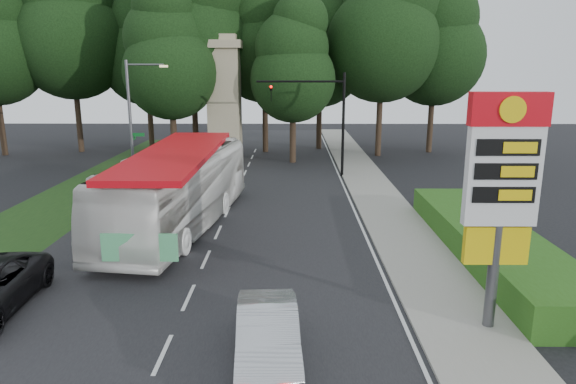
{
  "coord_description": "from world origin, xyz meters",
  "views": [
    {
      "loc": [
        3.44,
        -11.76,
        7.43
      ],
      "look_at": [
        3.27,
        10.0,
        2.2
      ],
      "focal_mm": 32.0,
      "sensor_mm": 36.0,
      "label": 1
    }
  ],
  "objects_px": {
    "gas_station_pylon": "(502,181)",
    "streetlight_signs": "(133,116)",
    "traffic_signal_mast": "(324,110)",
    "transit_bus": "(179,190)",
    "monument": "(224,99)",
    "sedan_silver": "(268,337)"
  },
  "relations": [
    {
      "from": "streetlight_signs",
      "to": "sedan_silver",
      "type": "xyz_separation_m",
      "value": [
        9.81,
        -21.84,
        -3.7
      ]
    },
    {
      "from": "streetlight_signs",
      "to": "monument",
      "type": "relative_size",
      "value": 0.8
    },
    {
      "from": "streetlight_signs",
      "to": "sedan_silver",
      "type": "distance_m",
      "value": 24.23
    },
    {
      "from": "gas_station_pylon",
      "to": "transit_bus",
      "type": "height_order",
      "value": "gas_station_pylon"
    },
    {
      "from": "transit_bus",
      "to": "sedan_silver",
      "type": "relative_size",
      "value": 2.99
    },
    {
      "from": "traffic_signal_mast",
      "to": "streetlight_signs",
      "type": "height_order",
      "value": "streetlight_signs"
    },
    {
      "from": "monument",
      "to": "sedan_silver",
      "type": "height_order",
      "value": "monument"
    },
    {
      "from": "traffic_signal_mast",
      "to": "sedan_silver",
      "type": "height_order",
      "value": "traffic_signal_mast"
    },
    {
      "from": "streetlight_signs",
      "to": "gas_station_pylon",
      "type": "bearing_deg",
      "value": -51.04
    },
    {
      "from": "sedan_silver",
      "to": "streetlight_signs",
      "type": "bearing_deg",
      "value": 110.34
    },
    {
      "from": "traffic_signal_mast",
      "to": "monument",
      "type": "xyz_separation_m",
      "value": [
        -7.68,
        6.0,
        0.43
      ]
    },
    {
      "from": "monument",
      "to": "transit_bus",
      "type": "bearing_deg",
      "value": -89.65
    },
    {
      "from": "traffic_signal_mast",
      "to": "transit_bus",
      "type": "height_order",
      "value": "traffic_signal_mast"
    },
    {
      "from": "traffic_signal_mast",
      "to": "sedan_silver",
      "type": "relative_size",
      "value": 1.59
    },
    {
      "from": "gas_station_pylon",
      "to": "streetlight_signs",
      "type": "height_order",
      "value": "streetlight_signs"
    },
    {
      "from": "sedan_silver",
      "to": "gas_station_pylon",
      "type": "bearing_deg",
      "value": 12.16
    },
    {
      "from": "sedan_silver",
      "to": "monument",
      "type": "bearing_deg",
      "value": 95.34
    },
    {
      "from": "transit_bus",
      "to": "gas_station_pylon",
      "type": "bearing_deg",
      "value": -33.74
    },
    {
      "from": "gas_station_pylon",
      "to": "transit_bus",
      "type": "distance_m",
      "value": 15.02
    },
    {
      "from": "monument",
      "to": "transit_bus",
      "type": "distance_m",
      "value": 18.5
    },
    {
      "from": "traffic_signal_mast",
      "to": "streetlight_signs",
      "type": "distance_m",
      "value": 12.83
    },
    {
      "from": "gas_station_pylon",
      "to": "sedan_silver",
      "type": "relative_size",
      "value": 1.52
    }
  ]
}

